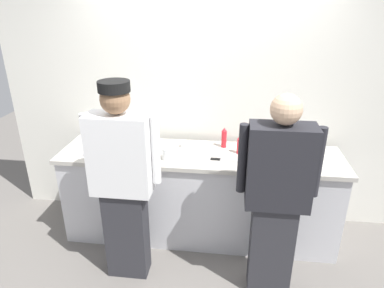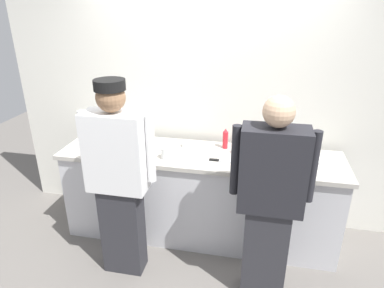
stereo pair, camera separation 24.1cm
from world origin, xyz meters
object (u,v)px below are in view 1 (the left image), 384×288
at_px(chef_center, 277,196).
at_px(plate_stack_front, 148,146).
at_px(mixing_bowl_steel, 279,152).
at_px(squeeze_bottle_secondary, 224,138).
at_px(chef_near_left, 122,180).
at_px(squeeze_bottle_primary, 240,145).
at_px(ramekin_green_sauce, 171,150).
at_px(ramekin_orange_sauce, 185,145).
at_px(sheet_tray, 111,148).
at_px(plate_stack_rear, 311,157).
at_px(chefs_knife, 223,160).
at_px(deli_cup, 167,154).

xyz_separation_m(chef_center, plate_stack_front, (-1.17, 0.68, 0.06)).
xyz_separation_m(mixing_bowl_steel, squeeze_bottle_secondary, (-0.51, 0.18, 0.04)).
relative_size(chef_near_left, squeeze_bottle_secondary, 8.52).
xyz_separation_m(squeeze_bottle_primary, ramekin_green_sauce, (-0.65, -0.07, -0.06)).
bearing_deg(ramekin_orange_sauce, chef_near_left, -118.00).
bearing_deg(squeeze_bottle_secondary, sheet_tray, -169.67).
xyz_separation_m(squeeze_bottle_secondary, ramekin_orange_sauce, (-0.39, -0.04, -0.08)).
distance_m(plate_stack_rear, mixing_bowl_steel, 0.29).
distance_m(chef_near_left, ramekin_orange_sauce, 0.85).
height_order(plate_stack_front, ramekin_green_sauce, plate_stack_front).
relative_size(plate_stack_rear, ramekin_green_sauce, 1.77).
bearing_deg(plate_stack_rear, chef_near_left, -159.93).
height_order(chef_near_left, mixing_bowl_steel, chef_near_left).
xyz_separation_m(chef_near_left, chef_center, (1.22, -0.03, -0.03)).
bearing_deg(chef_center, chef_near_left, 178.37).
xyz_separation_m(chef_center, ramekin_green_sauce, (-0.93, 0.63, 0.05)).
xyz_separation_m(sheet_tray, chefs_knife, (1.09, -0.11, -0.01)).
bearing_deg(ramekin_green_sauce, mixing_bowl_steel, 1.10).
height_order(ramekin_green_sauce, deli_cup, deli_cup).
bearing_deg(chefs_knife, ramekin_orange_sauce, 145.71).
relative_size(chef_center, chefs_knife, 6.17).
bearing_deg(mixing_bowl_steel, ramekin_orange_sauce, 171.19).
bearing_deg(plate_stack_front, chef_center, -30.44).
relative_size(squeeze_bottle_secondary, ramekin_green_sauce, 1.87).
relative_size(deli_cup, chefs_knife, 0.40).
bearing_deg(squeeze_bottle_primary, chef_center, -68.00).
bearing_deg(chef_near_left, squeeze_bottle_secondary, 45.20).
relative_size(chef_center, plate_stack_front, 7.55).
relative_size(mixing_bowl_steel, deli_cup, 3.18).
height_order(chef_near_left, chef_center, chef_near_left).
height_order(mixing_bowl_steel, squeeze_bottle_secondary, squeeze_bottle_secondary).
bearing_deg(ramekin_orange_sauce, sheet_tray, -167.20).
xyz_separation_m(chef_near_left, ramekin_orange_sauce, (0.40, 0.75, 0.01)).
relative_size(mixing_bowl_steel, ramekin_green_sauce, 3.17).
height_order(sheet_tray, deli_cup, deli_cup).
height_order(chef_near_left, squeeze_bottle_secondary, chef_near_left).
relative_size(plate_stack_front, squeeze_bottle_secondary, 1.10).
bearing_deg(deli_cup, sheet_tray, 165.52).
bearing_deg(chef_center, plate_stack_rear, 59.12).
bearing_deg(mixing_bowl_steel, deli_cup, -170.47).
bearing_deg(ramekin_green_sauce, chef_near_left, -116.06).
bearing_deg(squeeze_bottle_primary, deli_cup, -161.76).
bearing_deg(squeeze_bottle_secondary, chefs_knife, -88.96).
bearing_deg(sheet_tray, chef_center, -22.49).
relative_size(squeeze_bottle_primary, squeeze_bottle_secondary, 0.90).
relative_size(plate_stack_front, plate_stack_rear, 1.17).
bearing_deg(chefs_knife, sheet_tray, 174.34).
xyz_separation_m(chef_near_left, sheet_tray, (-0.30, 0.59, 0.00)).
xyz_separation_m(squeeze_bottle_primary, chefs_knife, (-0.15, -0.17, -0.08)).
bearing_deg(squeeze_bottle_secondary, mixing_bowl_steel, -19.20).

